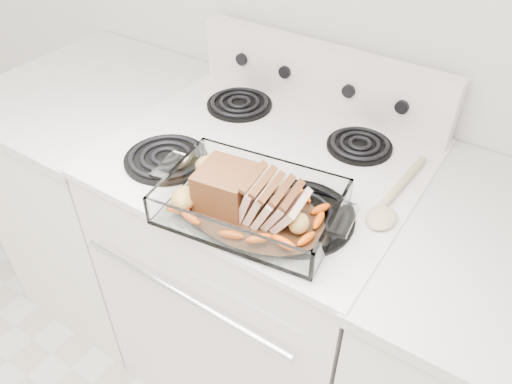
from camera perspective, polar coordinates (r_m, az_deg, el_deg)
The scene contains 7 objects.
electric_range at distance 1.59m, azimuth 0.81°, elevation -8.97°, with size 0.78×0.70×1.12m.
counter_left at distance 1.93m, azimuth -16.00°, elevation -0.66°, with size 0.58×0.68×0.93m.
counter_right at distance 1.50m, azimuth 23.96°, elevation -19.33°, with size 0.58×0.68×0.93m.
baking_dish at distance 1.08m, azimuth -0.59°, elevation -1.74°, with size 0.37×0.25×0.07m.
pork_roast at distance 1.06m, azimuth -1.62°, elevation 0.02°, with size 0.23×0.11×0.09m.
roast_vegetables at distance 1.09m, azimuth 0.28°, elevation -0.30°, with size 0.35×0.19×0.04m.
wooden_spoon at distance 1.16m, azimuth 15.14°, elevation -1.11°, with size 0.06×0.30×0.02m.
Camera 1 is at (0.56, 0.78, 1.68)m, focal length 35.00 mm.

